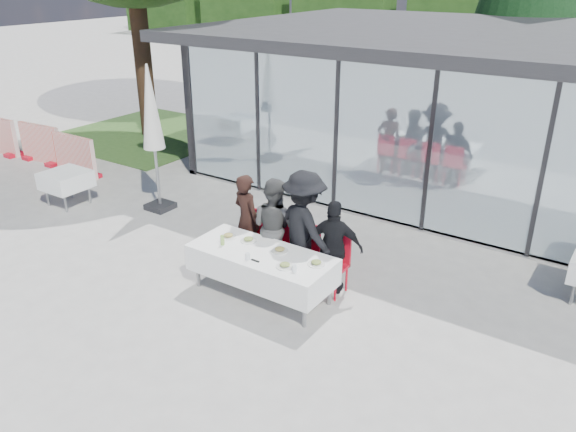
% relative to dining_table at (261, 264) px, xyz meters
% --- Properties ---
extents(ground, '(90.00, 90.00, 0.00)m').
position_rel_dining_table_xyz_m(ground, '(0.17, -0.45, -0.54)').
color(ground, '#A4A19B').
rests_on(ground, ground).
extents(pavilion, '(14.80, 8.80, 3.44)m').
position_rel_dining_table_xyz_m(pavilion, '(2.17, 7.71, 1.61)').
color(pavilion, gray).
rests_on(pavilion, ground).
extents(treeline, '(62.50, 2.00, 4.40)m').
position_rel_dining_table_xyz_m(treeline, '(-1.83, 27.55, 1.66)').
color(treeline, '#173310').
rests_on(treeline, ground).
extents(dining_table, '(2.26, 0.96, 0.75)m').
position_rel_dining_table_xyz_m(dining_table, '(0.00, 0.00, 0.00)').
color(dining_table, white).
rests_on(dining_table, ground).
extents(diner_a, '(0.72, 0.72, 1.60)m').
position_rel_dining_table_xyz_m(diner_a, '(-0.83, 0.73, 0.26)').
color(diner_a, black).
rests_on(diner_a, ground).
extents(diner_chair_a, '(0.44, 0.44, 0.97)m').
position_rel_dining_table_xyz_m(diner_chair_a, '(-0.83, 0.75, -0.00)').
color(diner_chair_a, red).
rests_on(diner_chair_a, ground).
extents(diner_b, '(0.89, 0.89, 1.65)m').
position_rel_dining_table_xyz_m(diner_b, '(-0.27, 0.73, 0.29)').
color(diner_b, '#4C4C4C').
rests_on(diner_b, ground).
extents(diner_chair_b, '(0.44, 0.44, 0.97)m').
position_rel_dining_table_xyz_m(diner_chair_b, '(-0.27, 0.75, -0.00)').
color(diner_chair_b, red).
rests_on(diner_chair_b, ground).
extents(diner_c, '(1.55, 1.55, 1.88)m').
position_rel_dining_table_xyz_m(diner_c, '(0.30, 0.73, 0.40)').
color(diner_c, black).
rests_on(diner_c, ground).
extents(diner_chair_c, '(0.44, 0.44, 0.97)m').
position_rel_dining_table_xyz_m(diner_chair_c, '(0.30, 0.75, -0.00)').
color(diner_chair_c, red).
rests_on(diner_chair_c, ground).
extents(diner_d, '(1.14, 1.14, 1.52)m').
position_rel_dining_table_xyz_m(diner_d, '(0.85, 0.73, 0.22)').
color(diner_d, black).
rests_on(diner_d, ground).
extents(diner_chair_d, '(0.44, 0.44, 0.97)m').
position_rel_dining_table_xyz_m(diner_chair_d, '(0.85, 0.75, -0.00)').
color(diner_chair_d, red).
rests_on(diner_chair_d, ground).
extents(plate_a, '(0.26, 0.26, 0.07)m').
position_rel_dining_table_xyz_m(plate_a, '(-0.73, 0.11, 0.24)').
color(plate_a, silver).
rests_on(plate_a, dining_table).
extents(plate_b, '(0.26, 0.26, 0.07)m').
position_rel_dining_table_xyz_m(plate_b, '(-0.38, 0.19, 0.24)').
color(plate_b, silver).
rests_on(plate_b, dining_table).
extents(plate_c, '(0.26, 0.26, 0.07)m').
position_rel_dining_table_xyz_m(plate_c, '(0.22, 0.17, 0.24)').
color(plate_c, silver).
rests_on(plate_c, dining_table).
extents(plate_d, '(0.26, 0.26, 0.07)m').
position_rel_dining_table_xyz_m(plate_d, '(0.89, 0.13, 0.24)').
color(plate_d, silver).
rests_on(plate_d, dining_table).
extents(plate_extra, '(0.26, 0.26, 0.07)m').
position_rel_dining_table_xyz_m(plate_extra, '(0.56, -0.18, 0.24)').
color(plate_extra, silver).
rests_on(plate_extra, dining_table).
extents(juice_bottle, '(0.06, 0.06, 0.15)m').
position_rel_dining_table_xyz_m(juice_bottle, '(-0.64, -0.14, 0.29)').
color(juice_bottle, '#83AF49').
rests_on(juice_bottle, dining_table).
extents(drinking_glasses, '(0.84, 0.15, 0.10)m').
position_rel_dining_table_xyz_m(drinking_glasses, '(0.36, -0.26, 0.26)').
color(drinking_glasses, silver).
rests_on(drinking_glasses, dining_table).
extents(folded_eyeglasses, '(0.14, 0.03, 0.01)m').
position_rel_dining_table_xyz_m(folded_eyeglasses, '(0.10, -0.28, 0.22)').
color(folded_eyeglasses, black).
rests_on(folded_eyeglasses, dining_table).
extents(spare_table_left, '(0.86, 0.86, 0.74)m').
position_rel_dining_table_xyz_m(spare_table_left, '(-5.61, 0.63, 0.02)').
color(spare_table_left, white).
rests_on(spare_table_left, ground).
extents(market_umbrella, '(0.50, 0.50, 3.00)m').
position_rel_dining_table_xyz_m(market_umbrella, '(-3.81, 1.56, 1.43)').
color(market_umbrella, black).
rests_on(market_umbrella, ground).
extents(grass_patch, '(5.00, 5.00, 0.02)m').
position_rel_dining_table_xyz_m(grass_patch, '(-8.33, 5.55, -0.53)').
color(grass_patch, '#385926').
rests_on(grass_patch, ground).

